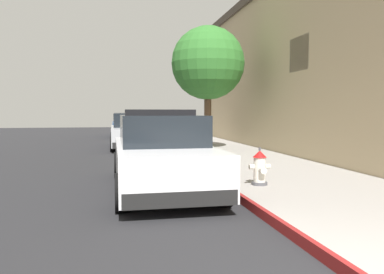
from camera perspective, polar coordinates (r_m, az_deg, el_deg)
name	(u,v)px	position (r m, az deg, el deg)	size (l,w,h in m)	color
ground_plane	(49,169)	(12.65, -20.18, -4.40)	(29.34, 60.00, 0.20)	#232326
sidewalk_pavement	(238,158)	(13.12, 6.70, -3.13)	(3.61, 60.00, 0.15)	gray
curb_painted_edge	(183,160)	(12.67, -1.26, -3.35)	(0.08, 60.00, 0.15)	maroon
storefront_building	(369,60)	(14.52, 24.42, 10.25)	(5.30, 26.09, 6.72)	tan
police_cruiser	(161,154)	(8.20, -4.53, -2.51)	(1.94, 4.84, 1.68)	white
parked_car_silver_ahead	(132,132)	(17.85, -8.77, 0.79)	(1.94, 4.84, 1.56)	#B2B5BA
parked_car_dark_far	(127,125)	(25.99, -9.52, 1.68)	(1.94, 4.84, 1.56)	navy
fire_hydrant	(260,168)	(8.02, 9.88, -4.45)	(0.44, 0.40, 0.76)	#4C4C51
street_tree	(208,63)	(15.36, 2.34, 10.71)	(2.84, 2.84, 4.79)	brown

